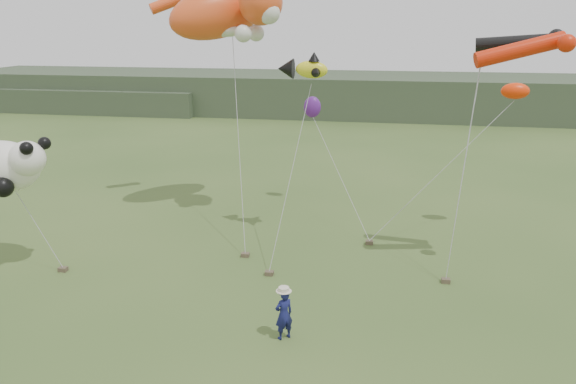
{
  "coord_description": "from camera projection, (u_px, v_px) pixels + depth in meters",
  "views": [
    {
      "loc": [
        2.16,
        -15.26,
        9.2
      ],
      "look_at": [
        -1.14,
        3.0,
        3.6
      ],
      "focal_mm": 35.0,
      "sensor_mm": 36.0,
      "label": 1
    }
  ],
  "objects": [
    {
      "name": "tube_kites",
      "position": [
        526.0,
        46.0,
        19.46
      ],
      "size": [
        3.21,
        2.04,
        1.34
      ],
      "color": "black",
      "rests_on": "ground"
    },
    {
      "name": "festival_attendant",
      "position": [
        284.0,
        314.0,
        16.85
      ],
      "size": [
        0.7,
        0.67,
        1.61
      ],
      "primitive_type": "imported",
      "rotation": [
        0.0,
        0.0,
        3.84
      ],
      "color": "#14184D",
      "rests_on": "ground"
    },
    {
      "name": "headland",
      "position": [
        340.0,
        95.0,
        59.47
      ],
      "size": [
        90.0,
        13.0,
        4.0
      ],
      "color": "#2D3D28",
      "rests_on": "ground"
    },
    {
      "name": "fish_kite",
      "position": [
        302.0,
        69.0,
        23.23
      ],
      "size": [
        2.17,
        1.49,
        1.15
      ],
      "color": "yellow",
      "rests_on": "ground"
    },
    {
      "name": "panda_kite",
      "position": [
        7.0,
        166.0,
        21.1
      ],
      "size": [
        3.44,
        2.23,
        2.14
      ],
      "color": "white",
      "rests_on": "ground"
    },
    {
      "name": "misc_kites",
      "position": [
        407.0,
        100.0,
        26.25
      ],
      "size": [
        10.18,
        3.35,
        2.19
      ],
      "color": "#FF3105",
      "rests_on": "ground"
    },
    {
      "name": "cat_kite",
      "position": [
        229.0,
        10.0,
        25.83
      ],
      "size": [
        6.99,
        5.6,
        3.56
      ],
      "color": "#E44C1D",
      "rests_on": "ground"
    },
    {
      "name": "sandbag_anchors",
      "position": [
        279.0,
        263.0,
        22.21
      ],
      "size": [
        14.8,
        5.16,
        0.16
      ],
      "color": "brown",
      "rests_on": "ground"
    },
    {
      "name": "ground",
      "position": [
        307.0,
        332.0,
        17.4
      ],
      "size": [
        120.0,
        120.0,
        0.0
      ],
      "primitive_type": "plane",
      "color": "#385123",
      "rests_on": "ground"
    }
  ]
}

